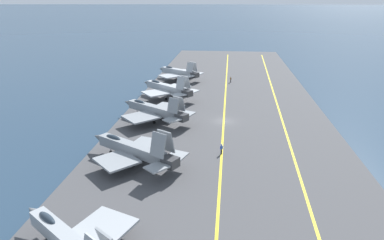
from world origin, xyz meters
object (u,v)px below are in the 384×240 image
(parked_jet_fourth, at_px, (167,88))
(crew_blue_vest, at_px, (221,149))
(parked_jet_second, at_px, (134,149))
(crew_brown_vest, at_px, (231,79))
(parked_jet_third, at_px, (155,110))
(parked_jet_fifth, at_px, (178,72))

(parked_jet_fourth, bearing_deg, crew_blue_vest, -154.84)
(parked_jet_second, bearing_deg, crew_brown_vest, -15.16)
(parked_jet_third, xyz_separation_m, parked_jet_fifth, (35.75, 0.51, -0.04))
(parked_jet_second, relative_size, parked_jet_fourth, 1.07)
(parked_jet_fourth, relative_size, parked_jet_fifth, 1.06)
(parked_jet_fourth, bearing_deg, parked_jet_third, -178.53)
(crew_blue_vest, bearing_deg, parked_jet_third, 44.76)
(parked_jet_fourth, distance_m, crew_brown_vest, 23.74)
(parked_jet_third, relative_size, crew_blue_vest, 9.40)
(parked_jet_fifth, relative_size, crew_blue_vest, 8.46)
(parked_jet_third, relative_size, parked_jet_fourth, 1.05)
(parked_jet_fifth, bearing_deg, parked_jet_second, -178.69)
(parked_jet_fourth, distance_m, crew_blue_vest, 32.88)
(parked_jet_third, distance_m, crew_blue_vest, 19.30)
(parked_jet_third, bearing_deg, crew_brown_vest, -23.53)
(crew_brown_vest, bearing_deg, crew_blue_vest, 178.42)
(parked_jet_second, xyz_separation_m, parked_jet_fourth, (34.16, 1.13, 0.37))
(parked_jet_fifth, height_order, crew_blue_vest, parked_jet_fifth)
(parked_jet_third, bearing_deg, parked_jet_fourth, 1.47)
(parked_jet_second, relative_size, crew_brown_vest, 9.64)
(parked_jet_fifth, bearing_deg, crew_brown_vest, -95.94)
(parked_jet_second, bearing_deg, parked_jet_fourth, 1.89)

